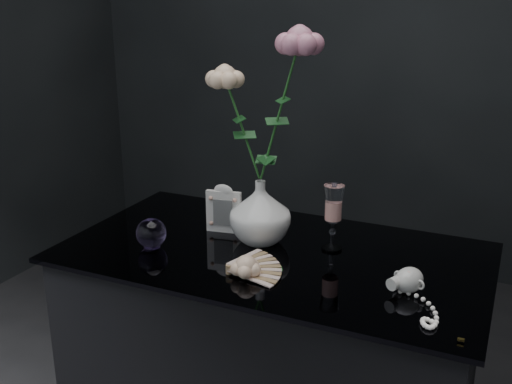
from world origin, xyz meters
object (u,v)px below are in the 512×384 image
at_px(vase, 260,212).
at_px(wine_glass, 333,218).
at_px(pearl_jar, 409,279).
at_px(paperweight, 151,233).
at_px(loose_rose, 246,266).
at_px(picture_frame, 224,208).

relative_size(vase, wine_glass, 0.98).
distance_m(wine_glass, pearl_jar, 0.27).
height_order(wine_glass, paperweight, wine_glass).
relative_size(loose_rose, pearl_jar, 0.76).
xyz_separation_m(wine_glass, picture_frame, (-0.30, -0.01, -0.02)).
distance_m(loose_rose, pearl_jar, 0.36).
xyz_separation_m(wine_glass, loose_rose, (-0.13, -0.23, -0.06)).
xyz_separation_m(wine_glass, paperweight, (-0.42, -0.18, -0.05)).
bearing_deg(picture_frame, wine_glass, -7.83).
distance_m(wine_glass, loose_rose, 0.27).
bearing_deg(pearl_jar, paperweight, -151.61).
xyz_separation_m(wine_glass, pearl_jar, (0.22, -0.15, -0.06)).
bearing_deg(paperweight, wine_glass, 22.83).
relative_size(wine_glass, pearl_jar, 0.83).
xyz_separation_m(picture_frame, loose_rose, (0.17, -0.22, -0.04)).
bearing_deg(pearl_jar, vase, -170.43).
distance_m(picture_frame, pearl_jar, 0.54).
relative_size(paperweight, pearl_jar, 0.38).
bearing_deg(pearl_jar, picture_frame, -169.34).
bearing_deg(vase, paperweight, -148.23).
height_order(wine_glass, picture_frame, wine_glass).
distance_m(vase, loose_rose, 0.22).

